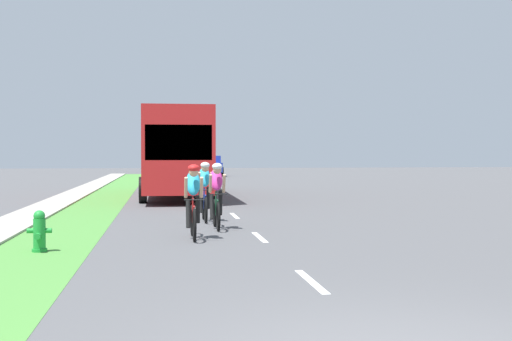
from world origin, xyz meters
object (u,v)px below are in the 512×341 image
object	(u,v)px
cyclist_trailing	(216,195)
cyclist_distant	(205,191)
pickup_blue	(208,166)
suv_black	(167,163)
cyclist_lead	(193,201)
bus_red	(175,149)
sedan_silver	(170,169)
fire_hydrant_green	(39,232)

from	to	relation	value
cyclist_trailing	cyclist_distant	xyz separation A→B (m)	(-0.17, 1.87, 0.00)
cyclist_distant	pickup_blue	size ratio (longest dim) A/B	0.34
pickup_blue	suv_black	bearing A→B (deg)	107.09
cyclist_lead	cyclist_trailing	bearing A→B (deg)	70.63
bus_red	sedan_silver	bearing A→B (deg)	90.13
fire_hydrant_green	cyclist_trailing	bearing A→B (deg)	43.35
pickup_blue	cyclist_trailing	bearing A→B (deg)	-93.56
fire_hydrant_green	pickup_blue	world-z (taller)	pickup_blue
pickup_blue	sedan_silver	bearing A→B (deg)	-110.19
cyclist_trailing	pickup_blue	world-z (taller)	pickup_blue
cyclist_distant	suv_black	world-z (taller)	suv_black
cyclist_distant	sedan_silver	distance (m)	28.16
cyclist_distant	pickup_blue	xyz separation A→B (m)	(2.57, 36.77, 0.02)
fire_hydrant_green	suv_black	size ratio (longest dim) A/B	0.16
fire_hydrant_green	cyclist_lead	world-z (taller)	cyclist_lead
bus_red	suv_black	bearing A→B (deg)	90.15
fire_hydrant_green	bus_red	size ratio (longest dim) A/B	0.07
cyclist_trailing	bus_red	bearing A→B (deg)	93.29
cyclist_trailing	sedan_silver	size ratio (longest dim) A/B	0.40
cyclist_lead	pickup_blue	size ratio (longest dim) A/B	0.34
sedan_silver	pickup_blue	distance (m)	9.18
fire_hydrant_green	sedan_silver	xyz separation A→B (m)	(2.75, 33.34, 0.40)
fire_hydrant_green	sedan_silver	bearing A→B (deg)	85.29
bus_red	sedan_silver	distance (m)	17.43
cyclist_lead	cyclist_distant	world-z (taller)	same
cyclist_lead	suv_black	world-z (taller)	suv_black
pickup_blue	bus_red	bearing A→B (deg)	-96.86
cyclist_lead	cyclist_trailing	size ratio (longest dim) A/B	1.00
cyclist_distant	bus_red	size ratio (longest dim) A/B	0.15
fire_hydrant_green	cyclist_distant	bearing A→B (deg)	57.17
cyclist_trailing	cyclist_distant	size ratio (longest dim) A/B	1.00
cyclist_distant	bus_red	distance (m)	10.84
cyclist_lead	cyclist_distant	xyz separation A→B (m)	(0.47, 3.68, 0.00)
cyclist_trailing	bus_red	distance (m)	12.71
cyclist_lead	bus_red	distance (m)	14.49
cyclist_lead	pickup_blue	distance (m)	40.56
sedan_silver	suv_black	size ratio (longest dim) A/B	0.91
fire_hydrant_green	bus_red	world-z (taller)	bus_red
cyclist_trailing	suv_black	world-z (taller)	suv_black
sedan_silver	cyclist_distant	bearing A→B (deg)	-88.78
cyclist_lead	sedan_silver	size ratio (longest dim) A/B	0.40
pickup_blue	suv_black	distance (m)	10.98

